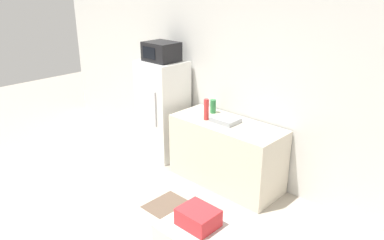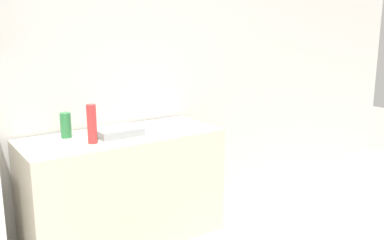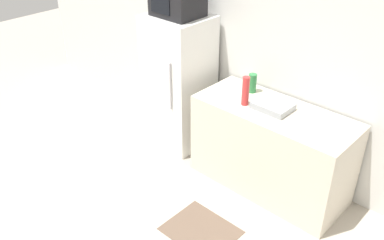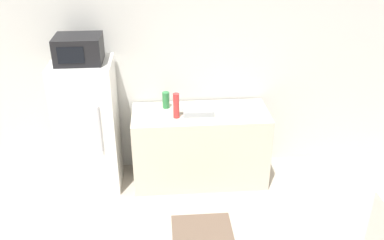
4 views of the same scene
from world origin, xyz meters
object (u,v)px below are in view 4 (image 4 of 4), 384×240
at_px(microwave, 79,49).
at_px(bottle_short, 166,100).
at_px(refrigerator, 88,126).
at_px(bottle_tall, 176,106).

xyz_separation_m(microwave, bottle_short, (0.87, 0.15, -0.66)).
height_order(microwave, bottle_short, microwave).
distance_m(refrigerator, microwave, 0.88).
xyz_separation_m(microwave, bottle_tall, (0.98, -0.11, -0.62)).
distance_m(microwave, bottle_short, 1.11).
distance_m(bottle_tall, bottle_short, 0.28).
relative_size(bottle_tall, bottle_short, 1.49).
xyz_separation_m(refrigerator, bottle_short, (0.87, 0.14, 0.22)).
xyz_separation_m(refrigerator, bottle_tall, (0.98, -0.12, 0.27)).
bearing_deg(bottle_tall, bottle_short, 112.05).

